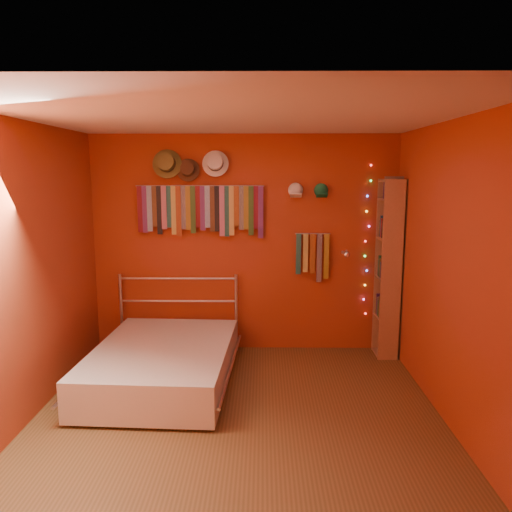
{
  "coord_description": "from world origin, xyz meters",
  "views": [
    {
      "loc": [
        0.21,
        -3.96,
        2.08
      ],
      "look_at": [
        0.14,
        0.9,
        1.26
      ],
      "focal_mm": 35.0,
      "sensor_mm": 36.0,
      "label": 1
    }
  ],
  "objects_px": {
    "reading_lamp": "(346,254)",
    "bed": "(163,363)",
    "bookshelf": "(392,268)",
    "tie_rack": "(201,208)"
  },
  "relations": [
    {
      "from": "bookshelf",
      "to": "reading_lamp",
      "type": "bearing_deg",
      "value": -178.04
    },
    {
      "from": "tie_rack",
      "to": "bookshelf",
      "type": "relative_size",
      "value": 0.72
    },
    {
      "from": "reading_lamp",
      "to": "tie_rack",
      "type": "bearing_deg",
      "value": 173.96
    },
    {
      "from": "tie_rack",
      "to": "bookshelf",
      "type": "xyz_separation_m",
      "value": [
        2.15,
        -0.15,
        -0.65
      ]
    },
    {
      "from": "reading_lamp",
      "to": "bed",
      "type": "xyz_separation_m",
      "value": [
        -1.91,
        -0.82,
        -0.96
      ]
    },
    {
      "from": "reading_lamp",
      "to": "bed",
      "type": "height_order",
      "value": "reading_lamp"
    },
    {
      "from": "reading_lamp",
      "to": "bookshelf",
      "type": "height_order",
      "value": "bookshelf"
    },
    {
      "from": "tie_rack",
      "to": "bed",
      "type": "height_order",
      "value": "tie_rack"
    },
    {
      "from": "bed",
      "to": "bookshelf",
      "type": "bearing_deg",
      "value": 21.79
    },
    {
      "from": "tie_rack",
      "to": "bookshelf",
      "type": "bearing_deg",
      "value": -4.12
    }
  ]
}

